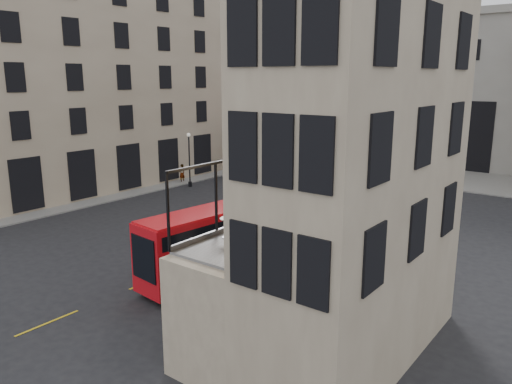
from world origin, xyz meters
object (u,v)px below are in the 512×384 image
Objects in this scene: traffic_light_far at (266,152)px; cafe_table_near at (228,225)px; car_b at (343,185)px; car_c at (276,175)px; traffic_light_near at (292,197)px; pedestrian_d at (454,171)px; cafe_chair_c at (303,220)px; bus_near at (221,237)px; cafe_table_far at (305,197)px; cafe_chair_a at (260,240)px; cafe_table_mid at (283,208)px; cafe_chair_d at (344,208)px; street_lamp_a at (189,163)px; street_lamp_b at (364,154)px; pedestrian_b at (313,165)px; bicycle at (269,199)px; pedestrian_c at (414,163)px; pedestrian_a at (249,169)px; car_a at (301,189)px; bus_far at (286,148)px; cyclist at (216,216)px; pedestrian_e at (182,173)px; cafe_chair_b at (302,221)px.

traffic_light_far is 4.83× the size of cafe_table_near.
car_c is at bearing 143.99° from car_b.
traffic_light_near is 25.79m from pedestrian_d.
cafe_table_near is at bearing -115.31° from cafe_chair_c.
traffic_light_near is 0.38× the size of bus_near.
cafe_table_far reaches higher than cafe_chair_a.
cafe_table_mid is (6.91, -11.22, 2.69)m from traffic_light_near.
cafe_chair_d is at bearing 80.25° from cafe_chair_c.
car_b is at bearing -16.40° from traffic_light_far.
traffic_light_far is at bearing 121.58° from bus_near.
street_lamp_a is 19.42m from street_lamp_b.
cafe_table_far is (0.10, 5.41, 0.04)m from cafe_table_near.
bus_near reaches higher than pedestrian_b.
cafe_chair_d is (14.17, -13.86, 4.41)m from bicycle.
car_c is 33.93m from cafe_chair_a.
pedestrian_c is at bearing -109.81° from car_c.
pedestrian_d is at bearing 28.09° from traffic_light_far.
pedestrian_a is at bearing 34.48° from bicycle.
car_a is (0.08, -13.01, -1.62)m from street_lamp_b.
cafe_table_near is at bearing 135.56° from pedestrian_d.
bus_far is 15.22× the size of cafe_table_mid.
cafe_chair_c is at bearing 139.04° from car_c.
pedestrian_e reaches higher than cyclist.
bicycle is 14.68m from pedestrian_b.
cyclist is at bearing 144.17° from cafe_table_mid.
bicycle is at bearing 129.57° from cafe_chair_c.
bicycle is 12.73m from pedestrian_a.
pedestrian_d is at bearing 86.30° from bus_near.
bus_far is 6.05× the size of pedestrian_b.
traffic_light_far is 4.66m from car_c.
car_b is at bearing 100.72° from bus_near.
pedestrian_c reaches higher than car_b.
street_lamp_b is 20.01m from pedestrian_e.
cafe_chair_c is (1.45, 3.06, -0.28)m from cafe_table_near.
cafe_chair_d is at bearing 82.83° from cafe_chair_b.
traffic_light_far is 2.05× the size of pedestrian_d.
car_c is 4.17m from pedestrian_a.
pedestrian_d is 1.91× the size of cafe_chair_b.
pedestrian_e is (-3.22, -7.09, 0.20)m from pedestrian_a.
cafe_table_near is 0.98× the size of cafe_chair_c.
traffic_light_far is 35.57m from cafe_chair_b.
cafe_chair_b reaches higher than car_c.
traffic_light_near is 17.09m from street_lamp_a.
pedestrian_d is (19.75, 19.47, -1.47)m from street_lamp_a.
cafe_chair_c reaches higher than bicycle.
cafe_chair_a reaches higher than bus_far.
bicycle is at bearing -25.98° from pedestrian_a.
cafe_chair_b reaches higher than pedestrian_e.
cyclist is 22.77m from pedestrian_b.
pedestrian_b reaches higher than car_a.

